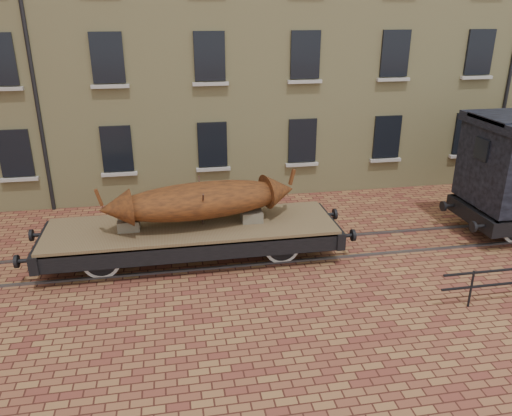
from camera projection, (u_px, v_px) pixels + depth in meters
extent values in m
plane|color=brown|center=(310.00, 249.00, 15.48)|extent=(90.00, 90.00, 0.00)
cube|color=#CCBE7A|center=(319.00, 8.00, 22.55)|extent=(40.00, 10.00, 14.00)
cube|color=black|center=(15.00, 153.00, 17.65)|extent=(1.10, 0.12, 1.70)
cube|color=#AAA69C|center=(20.00, 179.00, 17.94)|extent=(1.30, 0.18, 0.12)
cube|color=black|center=(117.00, 149.00, 18.22)|extent=(1.10, 0.12, 1.70)
cube|color=#AAA69C|center=(119.00, 174.00, 18.52)|extent=(1.30, 0.18, 0.12)
cube|color=black|center=(212.00, 145.00, 18.80)|extent=(1.10, 0.12, 1.70)
cube|color=#AAA69C|center=(213.00, 169.00, 19.10)|extent=(1.30, 0.18, 0.12)
cube|color=black|center=(302.00, 141.00, 19.38)|extent=(1.10, 0.12, 1.70)
cube|color=#AAA69C|center=(302.00, 164.00, 19.67)|extent=(1.30, 0.18, 0.12)
cube|color=black|center=(387.00, 137.00, 19.95)|extent=(1.10, 0.12, 1.70)
cube|color=#AAA69C|center=(385.00, 160.00, 20.25)|extent=(1.30, 0.18, 0.12)
cube|color=black|center=(467.00, 133.00, 20.53)|extent=(1.10, 0.12, 1.70)
cube|color=#AAA69C|center=(464.00, 156.00, 20.83)|extent=(1.30, 0.18, 0.12)
cube|color=#AAA69C|center=(3.00, 89.00, 16.76)|extent=(1.30, 0.18, 0.12)
cube|color=black|center=(107.00, 58.00, 17.04)|extent=(1.10, 0.12, 1.70)
cube|color=#AAA69C|center=(110.00, 86.00, 17.34)|extent=(1.30, 0.18, 0.12)
cube|color=black|center=(210.00, 56.00, 17.62)|extent=(1.10, 0.12, 1.70)
cube|color=#AAA69C|center=(211.00, 84.00, 17.92)|extent=(1.30, 0.18, 0.12)
cube|color=black|center=(305.00, 55.00, 18.20)|extent=(1.10, 0.12, 1.70)
cube|color=#AAA69C|center=(305.00, 82.00, 18.49)|extent=(1.30, 0.18, 0.12)
cube|color=black|center=(395.00, 53.00, 18.77)|extent=(1.10, 0.12, 1.70)
cube|color=#AAA69C|center=(393.00, 79.00, 19.07)|extent=(1.30, 0.18, 0.12)
cube|color=black|center=(480.00, 52.00, 19.35)|extent=(1.10, 0.12, 1.70)
cube|color=#AAA69C|center=(476.00, 77.00, 19.65)|extent=(1.30, 0.18, 0.12)
cylinder|color=black|center=(22.00, 7.00, 16.03)|extent=(0.14, 0.14, 14.00)
cube|color=#59595E|center=(317.00, 259.00, 14.81)|extent=(30.00, 0.08, 0.06)
cube|color=#59595E|center=(304.00, 239.00, 16.13)|extent=(30.00, 0.08, 0.06)
cylinder|color=black|center=(471.00, 289.00, 12.32)|extent=(0.06, 0.06, 1.00)
cube|color=brown|center=(192.00, 227.00, 14.51)|extent=(8.29, 2.43, 0.13)
cube|color=black|center=(195.00, 252.00, 13.57)|extent=(8.29, 0.18, 0.50)
cube|color=black|center=(190.00, 220.00, 15.63)|extent=(8.29, 0.18, 0.50)
cube|color=black|center=(43.00, 246.00, 13.92)|extent=(0.24, 2.54, 0.50)
cylinder|color=black|center=(24.00, 261.00, 13.11)|extent=(0.39, 0.11, 0.11)
cylinder|color=black|center=(17.00, 261.00, 13.08)|extent=(0.09, 0.35, 0.35)
cylinder|color=black|center=(38.00, 235.00, 14.63)|extent=(0.39, 0.11, 0.11)
cylinder|color=black|center=(31.00, 235.00, 14.60)|extent=(0.09, 0.35, 0.35)
cube|color=black|center=(328.00, 225.00, 15.29)|extent=(0.24, 2.54, 0.50)
cylinder|color=black|center=(347.00, 236.00, 14.58)|extent=(0.39, 0.11, 0.11)
cylinder|color=black|center=(353.00, 235.00, 14.61)|extent=(0.09, 0.35, 0.35)
cylinder|color=black|center=(329.00, 214.00, 16.10)|extent=(0.39, 0.11, 0.11)
cylinder|color=black|center=(335.00, 214.00, 16.13)|extent=(0.09, 0.35, 0.35)
cylinder|color=black|center=(104.00, 250.00, 14.27)|extent=(0.11, 2.10, 0.11)
cylinder|color=silver|center=(101.00, 261.00, 13.62)|extent=(1.06, 0.08, 1.06)
cylinder|color=black|center=(101.00, 261.00, 13.62)|extent=(0.87, 0.11, 0.87)
cube|color=black|center=(99.00, 255.00, 13.40)|extent=(0.99, 0.09, 0.11)
cylinder|color=silver|center=(106.00, 239.00, 14.93)|extent=(1.06, 0.08, 1.06)
cylinder|color=black|center=(106.00, 239.00, 14.93)|extent=(0.87, 0.11, 0.87)
cube|color=black|center=(106.00, 229.00, 14.96)|extent=(0.99, 0.09, 0.11)
cylinder|color=black|center=(277.00, 236.00, 15.11)|extent=(0.11, 2.10, 0.11)
cylinder|color=silver|center=(282.00, 247.00, 14.45)|extent=(1.06, 0.08, 1.06)
cylinder|color=black|center=(282.00, 247.00, 14.45)|extent=(0.87, 0.11, 0.87)
cube|color=black|center=(283.00, 240.00, 14.23)|extent=(0.99, 0.09, 0.11)
cylinder|color=silver|center=(272.00, 227.00, 15.77)|extent=(1.06, 0.08, 1.06)
cylinder|color=black|center=(272.00, 227.00, 15.77)|extent=(0.87, 0.11, 0.87)
cube|color=black|center=(271.00, 218.00, 15.79)|extent=(0.99, 0.09, 0.11)
cube|color=black|center=(193.00, 240.00, 14.66)|extent=(4.42, 0.07, 0.07)
cube|color=brown|center=(129.00, 224.00, 14.13)|extent=(0.61, 0.55, 0.31)
cube|color=brown|center=(252.00, 216.00, 14.72)|extent=(0.61, 0.55, 0.31)
ellipsoid|color=brown|center=(202.00, 200.00, 14.26)|extent=(5.21, 2.27, 1.01)
cone|color=brown|center=(115.00, 209.00, 13.54)|extent=(1.00, 1.07, 0.96)
cube|color=brown|center=(99.00, 198.00, 13.29)|extent=(0.21, 0.13, 0.48)
cone|color=brown|center=(280.00, 190.00, 14.95)|extent=(1.00, 1.07, 0.96)
cube|color=brown|center=(292.00, 177.00, 14.93)|extent=(0.21, 0.13, 0.48)
cylinder|color=#3E281F|center=(203.00, 210.00, 13.93)|extent=(0.04, 0.86, 1.24)
cylinder|color=#3E281F|center=(201.00, 200.00, 14.68)|extent=(0.04, 0.86, 1.24)
cube|color=black|center=(471.00, 215.00, 16.08)|extent=(0.24, 2.62, 0.49)
cylinder|color=black|center=(473.00, 227.00, 15.20)|extent=(0.09, 0.35, 0.35)
cylinder|color=black|center=(443.00, 206.00, 16.80)|extent=(0.09, 0.35, 0.35)
cylinder|color=black|center=(503.00, 219.00, 16.37)|extent=(0.11, 2.07, 0.11)
cylinder|color=silver|center=(490.00, 211.00, 17.03)|extent=(1.05, 0.08, 1.05)
cylinder|color=black|center=(490.00, 211.00, 17.03)|extent=(0.86, 0.11, 0.86)
cube|color=black|center=(482.00, 149.00, 15.28)|extent=(0.09, 0.65, 0.65)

